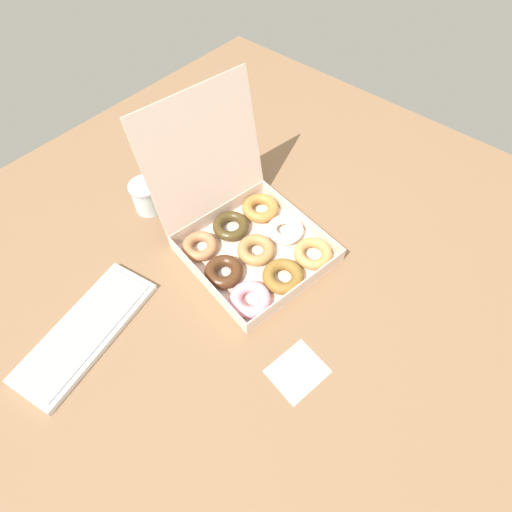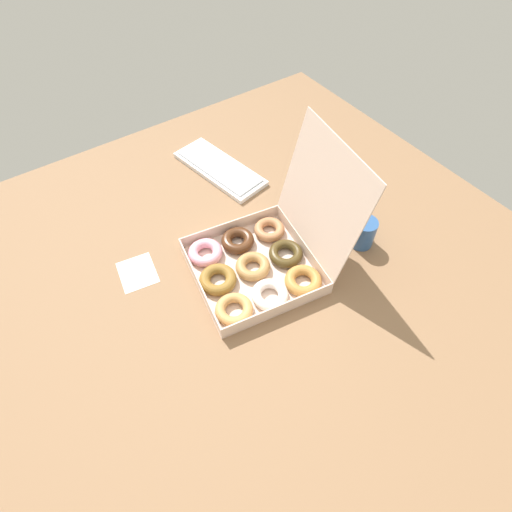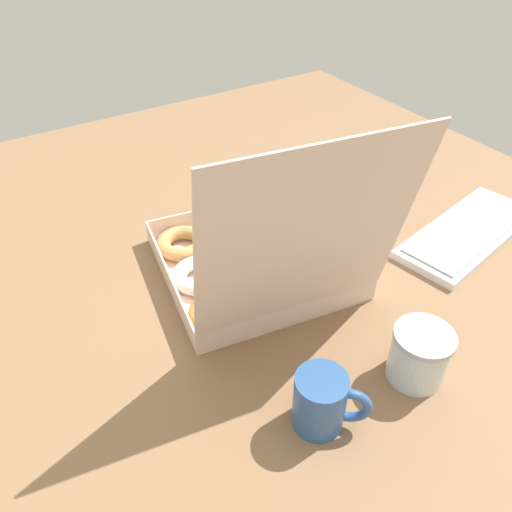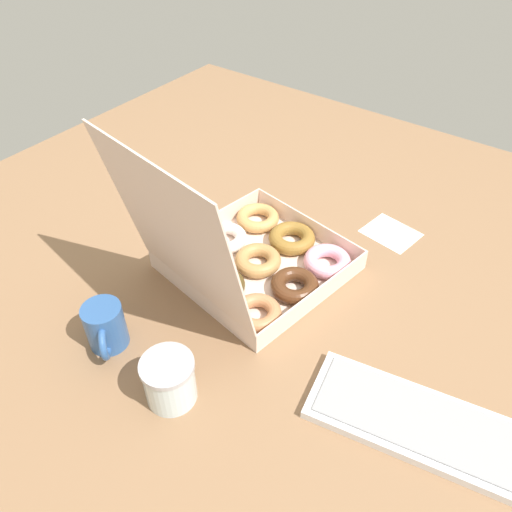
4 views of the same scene
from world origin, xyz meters
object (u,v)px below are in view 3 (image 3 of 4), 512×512
Objects in this scene: coffee_mug at (322,401)px; glass_jar at (419,355)px; donut_box at (256,259)px; keyboard at (468,232)px.

coffee_mug reaches higher than glass_jar.
donut_box is at bearing -76.64° from glass_jar.
donut_box is 4.88× the size of coffee_mug.
keyboard is 4.20× the size of glass_jar.
donut_box is 49.36cm from keyboard.
glass_jar is (-18.47, 1.36, -0.18)cm from coffee_mug.
donut_box is 5.05× the size of glass_jar.
coffee_mug is (10.11, 33.82, 0.95)cm from donut_box.
coffee_mug is 1.04× the size of glass_jar.
donut_box is 35.31cm from coffee_mug.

